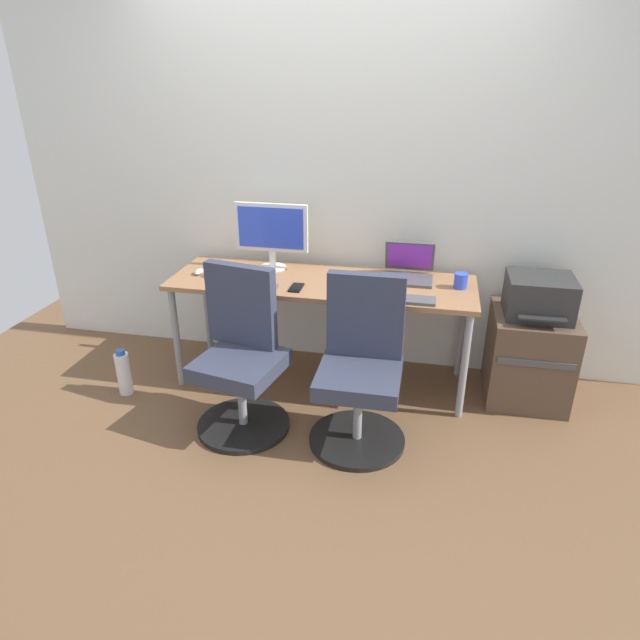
% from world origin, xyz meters
% --- Properties ---
extents(ground_plane, '(5.28, 5.28, 0.00)m').
position_xyz_m(ground_plane, '(0.00, 0.00, 0.00)').
color(ground_plane, brown).
extents(back_wall, '(4.40, 0.04, 2.60)m').
position_xyz_m(back_wall, '(0.00, 0.38, 1.30)').
color(back_wall, silver).
rests_on(back_wall, ground).
extents(desk, '(1.90, 0.61, 0.71)m').
position_xyz_m(desk, '(0.00, 0.00, 0.65)').
color(desk, '#996B47').
rests_on(desk, ground).
extents(office_chair_left, '(0.54, 0.54, 0.94)m').
position_xyz_m(office_chair_left, '(-0.35, -0.57, 0.42)').
color(office_chair_left, black).
rests_on(office_chair_left, ground).
extents(office_chair_right, '(0.54, 0.54, 0.94)m').
position_xyz_m(office_chair_right, '(0.34, -0.57, 0.42)').
color(office_chair_right, black).
rests_on(office_chair_right, ground).
extents(side_cabinet, '(0.48, 0.52, 0.57)m').
position_xyz_m(side_cabinet, '(1.31, 0.07, 0.28)').
color(side_cabinet, brown).
rests_on(side_cabinet, ground).
extents(printer, '(0.38, 0.40, 0.24)m').
position_xyz_m(printer, '(1.31, 0.07, 0.69)').
color(printer, '#2D2D2D').
rests_on(printer, side_cabinet).
extents(water_bottle_on_floor, '(0.09, 0.09, 0.31)m').
position_xyz_m(water_bottle_on_floor, '(-1.21, -0.43, 0.15)').
color(water_bottle_on_floor, white).
rests_on(water_bottle_on_floor, ground).
extents(desktop_monitor, '(0.48, 0.18, 0.43)m').
position_xyz_m(desktop_monitor, '(-0.37, 0.16, 0.96)').
color(desktop_monitor, silver).
rests_on(desktop_monitor, desk).
extents(open_laptop, '(0.31, 0.30, 0.22)m').
position_xyz_m(open_laptop, '(0.52, 0.16, 0.77)').
color(open_laptop, '#4C4C51').
rests_on(open_laptop, desk).
extents(keyboard_by_monitor, '(0.34, 0.12, 0.02)m').
position_xyz_m(keyboard_by_monitor, '(-0.40, -0.22, 0.72)').
color(keyboard_by_monitor, '#515156').
rests_on(keyboard_by_monitor, desk).
extents(keyboard_by_laptop, '(0.34, 0.12, 0.02)m').
position_xyz_m(keyboard_by_laptop, '(0.54, -0.22, 0.72)').
color(keyboard_by_laptop, '#515156').
rests_on(keyboard_by_laptop, desk).
extents(mouse_by_monitor, '(0.06, 0.10, 0.03)m').
position_xyz_m(mouse_by_monitor, '(-0.80, -0.04, 0.73)').
color(mouse_by_monitor, '#B7B7B7').
rests_on(mouse_by_monitor, desk).
extents(mouse_by_laptop, '(0.06, 0.10, 0.03)m').
position_xyz_m(mouse_by_laptop, '(0.49, -0.10, 0.73)').
color(mouse_by_laptop, '#B7B7B7').
rests_on(mouse_by_laptop, desk).
extents(coffee_mug, '(0.08, 0.08, 0.09)m').
position_xyz_m(coffee_mug, '(0.84, 0.05, 0.76)').
color(coffee_mug, blue).
rests_on(coffee_mug, desk).
extents(pen_cup, '(0.07, 0.07, 0.10)m').
position_xyz_m(pen_cup, '(-0.62, -0.07, 0.76)').
color(pen_cup, slate).
rests_on(pen_cup, desk).
extents(phone_near_monitor, '(0.07, 0.14, 0.01)m').
position_xyz_m(phone_near_monitor, '(-0.12, -0.16, 0.72)').
color(phone_near_monitor, black).
rests_on(phone_near_monitor, desk).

